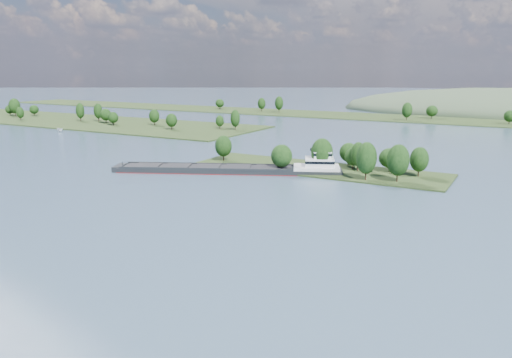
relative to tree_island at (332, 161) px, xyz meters
The scene contains 6 objects.
ground 58.93m from the tree_island, 96.21° to the right, with size 1800.00×1800.00×0.00m, color #3C5169.
tree_island is the anchor object (origin of this frame).
left_bank 248.85m from the tree_island, 160.85° to the left, with size 300.00×80.00×16.07m.
back_shoreline 221.50m from the tree_island, 88.93° to the left, with size 900.00×60.00×15.41m.
cargo_barge 34.51m from the tree_island, 150.33° to the right, with size 84.95×45.76×11.97m.
motorboat 196.78m from the tree_island, behind, with size 2.33×6.20×2.39m, color silver.
Camera 1 is at (72.30, -1.21, 39.67)m, focal length 35.00 mm.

